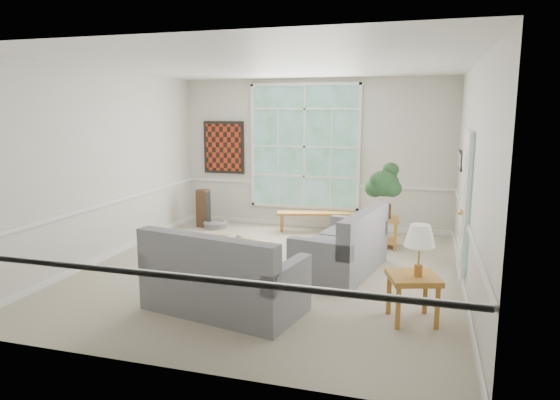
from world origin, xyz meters
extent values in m
cube|color=#A59C87|center=(0.00, 0.00, -0.01)|extent=(5.50, 6.00, 0.01)
cube|color=white|center=(0.00, 0.00, 3.00)|extent=(5.50, 6.00, 0.02)
cube|color=silver|center=(0.00, 3.00, 1.50)|extent=(5.50, 0.02, 3.00)
cube|color=silver|center=(0.00, -3.00, 1.50)|extent=(5.50, 0.02, 3.00)
cube|color=silver|center=(-2.75, 0.00, 1.50)|extent=(0.02, 6.00, 3.00)
cube|color=silver|center=(2.75, 0.00, 1.50)|extent=(0.02, 6.00, 3.00)
cube|color=white|center=(-0.20, 2.96, 1.65)|extent=(2.30, 0.08, 2.40)
cube|color=white|center=(2.71, 0.60, 1.05)|extent=(0.08, 0.90, 2.10)
cube|color=white|center=(2.71, -0.03, 1.15)|extent=(0.08, 0.26, 1.90)
cube|color=#5E1B0D|center=(-1.95, 2.95, 1.60)|extent=(0.90, 0.06, 1.10)
cube|color=black|center=(2.71, 1.75, 1.55)|extent=(0.04, 0.26, 0.32)
cube|color=black|center=(2.71, 2.15, 1.55)|extent=(0.04, 0.26, 0.32)
cube|color=slate|center=(1.02, 0.26, 0.48)|extent=(1.24, 1.91, 0.95)
cube|color=slate|center=(-0.07, -1.55, 0.50)|extent=(2.00, 1.30, 1.00)
cube|color=#A76C26|center=(-0.60, 0.16, 0.18)|extent=(1.07, 0.73, 0.36)
imported|color=gray|center=(-0.64, 0.20, 0.40)|extent=(0.42, 0.42, 0.08)
cube|color=#A76C26|center=(0.17, 2.65, 0.19)|extent=(1.66, 0.70, 0.38)
cube|color=#A76C26|center=(1.51, 1.86, 0.27)|extent=(0.56, 0.56, 0.53)
cube|color=#A76C26|center=(2.10, -1.27, 0.27)|extent=(0.67, 0.67, 0.55)
cylinder|color=slate|center=(-1.92, 2.35, 0.07)|extent=(0.62, 0.62, 0.14)
cube|color=#402919|center=(-2.18, 2.36, 0.39)|extent=(0.28, 0.24, 0.78)
ellipsoid|color=black|center=(1.04, 0.89, 0.57)|extent=(0.43, 0.41, 0.17)
camera|label=1|loc=(2.17, -6.84, 2.37)|focal=32.00mm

